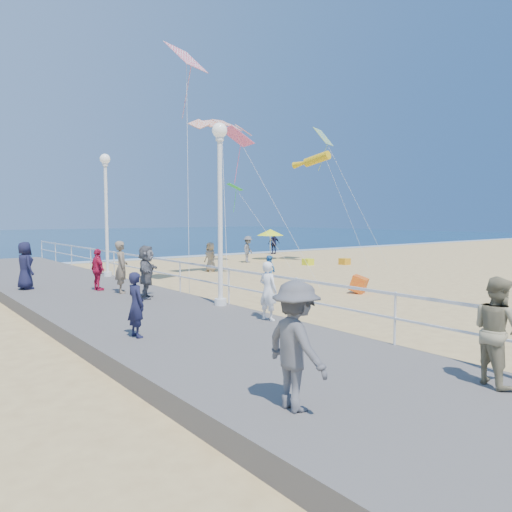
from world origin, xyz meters
TOP-DOWN VIEW (x-y plane):
  - ground at (0.00, 0.00)m, footprint 160.00×160.00m
  - surf_line at (0.00, 20.50)m, footprint 160.00×1.20m
  - boardwalk at (-7.50, 0.00)m, footprint 5.00×44.00m
  - railing at (-5.05, 0.00)m, footprint 0.05×42.00m
  - lamp_post_mid at (-5.35, 0.00)m, footprint 0.44×0.44m
  - lamp_post_far at (-5.35, 9.00)m, footprint 0.44×0.44m
  - woman_holding_toddler at (-5.57, -2.52)m, footprint 0.44×0.60m
  - toddler_held at (-5.42, -2.37)m, footprint 0.36×0.42m
  - spectator_0 at (-8.96, -2.16)m, footprint 0.36×0.53m
  - spectator_1 at (-5.78, -8.46)m, footprint 0.92×1.01m
  - spectator_2 at (-8.94, -7.31)m, footprint 0.74×1.19m
  - spectator_3 at (-7.18, 5.11)m, footprint 0.44×0.90m
  - spectator_4 at (-9.16, 6.98)m, footprint 0.67×0.92m
  - spectator_5 at (-6.54, 2.49)m, footprint 1.31×1.60m
  - spectator_6 at (-6.74, 4.05)m, footprint 0.62×0.76m
  - beach_walker_a at (6.04, 14.03)m, footprint 1.30×1.16m
  - beach_walker_b at (12.13, 18.76)m, footprint 1.07×0.61m
  - beach_walker_c at (1.17, 10.91)m, footprint 0.63×0.86m
  - box_kite at (1.63, 0.74)m, footprint 0.80×0.88m
  - beach_umbrella at (8.66, 14.94)m, footprint 1.90×1.90m
  - beach_chair_left at (7.98, 10.37)m, footprint 0.55×0.55m
  - beach_chair_right at (10.01, 9.18)m, footprint 0.55×0.55m
  - kite_parafoil at (0.28, 8.38)m, footprint 3.34×0.94m
  - kite_windsock at (9.20, 10.90)m, footprint 1.08×3.07m
  - kite_diamond_pink at (0.80, 7.78)m, footprint 1.48×1.64m
  - kite_diamond_multi at (9.94, 11.09)m, footprint 1.67×1.41m
  - kite_diamond_green at (5.54, 14.81)m, footprint 1.26×1.31m
  - kite_diamond_redwhite at (-3.17, 5.72)m, footprint 1.83×1.64m

SIDE VIEW (x-z plane):
  - ground at x=0.00m, z-range 0.00..0.00m
  - surf_line at x=0.00m, z-range 0.01..0.05m
  - boardwalk at x=-7.50m, z-range 0.00..0.40m
  - beach_chair_left at x=7.98m, z-range 0.00..0.40m
  - beach_chair_right at x=10.01m, z-range 0.00..0.40m
  - box_kite at x=1.63m, z-range -0.07..0.67m
  - beach_walker_c at x=1.17m, z-range 0.00..1.62m
  - beach_walker_b at x=12.13m, z-range 0.00..1.72m
  - beach_walker_a at x=6.04m, z-range 0.00..1.75m
  - spectator_0 at x=-8.96m, z-range 0.40..1.83m
  - spectator_3 at x=-7.18m, z-range 0.40..1.89m
  - woman_holding_toddler at x=-5.57m, z-range 0.40..1.90m
  - railing at x=-5.05m, z-range 0.98..1.53m
  - spectator_1 at x=-5.78m, z-range 0.40..2.10m
  - spectator_5 at x=-6.54m, z-range 0.40..2.11m
  - spectator_4 at x=-9.16m, z-range 0.40..2.12m
  - spectator_2 at x=-8.94m, z-range 0.40..2.16m
  - spectator_6 at x=-6.74m, z-range 0.40..2.19m
  - toddler_held at x=-5.42m, z-range 1.25..2.03m
  - beach_umbrella at x=8.66m, z-range 0.84..2.98m
  - lamp_post_mid at x=-5.35m, z-range 1.00..6.32m
  - lamp_post_far at x=-5.35m, z-range 1.00..6.32m
  - kite_diamond_green at x=5.54m, z-range 4.73..5.19m
  - kite_windsock at x=9.20m, z-range 6.10..7.26m
  - kite_diamond_pink at x=0.80m, z-range 6.49..7.27m
  - kite_parafoil at x=0.28m, z-range 7.24..7.89m
  - kite_diamond_multi at x=9.94m, z-range 7.61..8.72m
  - kite_diamond_redwhite at x=-3.17m, z-range 8.84..9.88m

